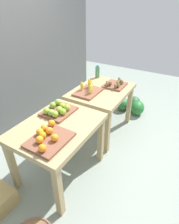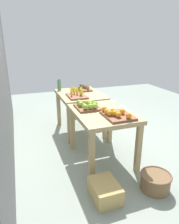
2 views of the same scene
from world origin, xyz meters
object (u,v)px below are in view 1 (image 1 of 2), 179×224
(apple_bin, at_px, (58,110))
(banana_crate, at_px, (88,90))
(kiwi_bin, at_px, (115,84))
(orange_bin, at_px, (48,137))
(watermelon_pile, at_px, (132,105))
(display_table_left, at_px, (58,133))
(water_bottle, at_px, (98,72))
(display_table_right, at_px, (102,96))

(apple_bin, xyz_separation_m, banana_crate, (0.70, -0.03, -0.00))
(apple_bin, height_order, kiwi_bin, apple_bin)
(banana_crate, bearing_deg, orange_bin, -169.53)
(apple_bin, height_order, watermelon_pile, apple_bin)
(watermelon_pile, bearing_deg, display_table_left, 172.22)
(banana_crate, xyz_separation_m, watermelon_pile, (1.10, -0.40, -0.69))
(display_table_left, distance_m, water_bottle, 1.59)
(water_bottle, relative_size, watermelon_pile, 0.37)
(display_table_right, bearing_deg, kiwi_bin, -30.71)
(apple_bin, bearing_deg, display_table_left, -144.17)
(display_table_right, bearing_deg, apple_bin, 170.38)
(display_table_left, height_order, watermelon_pile, display_table_left)
(display_table_left, xyz_separation_m, watermelon_pile, (2.01, -0.28, -0.53))
(display_table_right, relative_size, kiwi_bin, 2.83)
(water_bottle, bearing_deg, watermelon_pile, -51.09)
(orange_bin, xyz_separation_m, apple_bin, (0.47, 0.24, 0.01))
(orange_bin, distance_m, banana_crate, 1.19)
(orange_bin, distance_m, apple_bin, 0.52)
(orange_bin, height_order, watermelon_pile, orange_bin)
(display_table_right, distance_m, banana_crate, 0.29)
(display_table_right, bearing_deg, watermelon_pile, -17.11)
(display_table_left, bearing_deg, display_table_right, 0.00)
(display_table_left, height_order, orange_bin, orange_bin)
(orange_bin, relative_size, banana_crate, 1.01)
(orange_bin, height_order, apple_bin, apple_bin)
(display_table_right, height_order, kiwi_bin, kiwi_bin)
(watermelon_pile, bearing_deg, apple_bin, 166.60)
(display_table_left, bearing_deg, kiwi_bin, -5.61)
(display_table_left, distance_m, banana_crate, 0.94)
(watermelon_pile, bearing_deg, orange_bin, 175.31)
(apple_bin, bearing_deg, water_bottle, 6.62)
(banana_crate, height_order, watermelon_pile, banana_crate)
(display_table_left, relative_size, orange_bin, 2.35)
(kiwi_bin, height_order, water_bottle, water_bottle)
(water_bottle, distance_m, watermelon_pile, 1.06)
(kiwi_bin, bearing_deg, orange_bin, 178.47)
(orange_bin, bearing_deg, watermelon_pile, -4.69)
(orange_bin, xyz_separation_m, kiwi_bin, (1.59, -0.04, -0.00))
(orange_bin, xyz_separation_m, water_bottle, (1.80, 0.40, 0.07))
(display_table_left, distance_m, kiwi_bin, 1.36)
(banana_crate, distance_m, watermelon_pile, 1.36)
(kiwi_bin, xyz_separation_m, watermelon_pile, (0.67, -0.14, -0.68))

